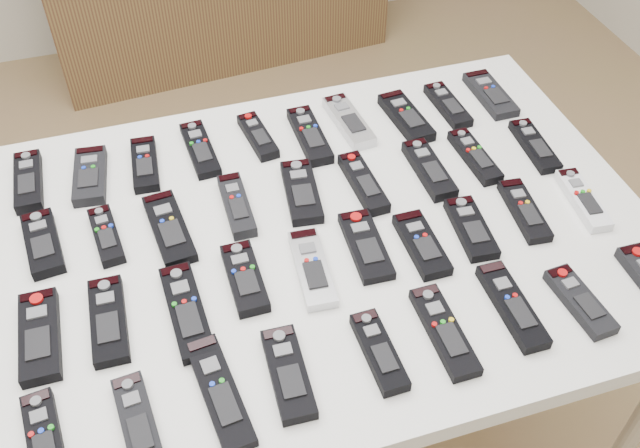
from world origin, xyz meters
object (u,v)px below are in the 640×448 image
object	(u,v)px
remote_2	(145,164)
remote_18	(535,146)
remote_3	(200,149)
remote_29	(45,440)
remote_31	(220,392)
remote_14	(302,192)
remote_9	(490,94)
remote_24	(366,246)
remote_30	(138,423)
table	(320,252)
remote_5	(310,136)
remote_7	(406,117)
remote_8	(448,105)
remote_16	(429,169)
remote_15	(363,183)
remote_35	(512,306)
remote_4	(258,136)
remote_22	(245,278)
remote_13	(237,205)
remote_28	(583,200)
remote_26	(471,228)
remote_17	(475,156)
remote_27	(524,211)
remote_19	(40,336)
remote_10	(43,243)
remote_11	(106,236)
remote_36	(580,301)
remote_23	(312,268)
remote_21	(187,311)
remote_0	(28,181)
remote_1	(90,176)
remote_33	(379,352)
remote_25	(422,244)
remote_32	(288,373)
remote_20	(108,320)
remote_34	(444,331)
remote_12	(169,228)

from	to	relation	value
remote_2	remote_18	distance (m)	0.81
remote_3	remote_29	bearing A→B (deg)	-122.91
remote_31	remote_14	bearing A→B (deg)	51.78
remote_9	remote_24	xyz separation A→B (m)	(-0.43, -0.36, -0.00)
remote_30	table	bearing A→B (deg)	33.68
remote_5	remote_29	size ratio (longest dim) A/B	1.13
remote_7	remote_30	world-z (taller)	remote_7
remote_8	remote_16	distance (m)	0.23
remote_15	remote_35	world-z (taller)	remote_15
remote_4	remote_24	distance (m)	0.38
remote_5	remote_22	size ratio (longest dim) A/B	1.17
remote_8	remote_13	xyz separation A→B (m)	(-0.52, -0.18, 0.00)
remote_2	remote_28	world-z (taller)	same
remote_26	remote_31	world-z (taller)	same
remote_17	remote_27	world-z (taller)	remote_17
remote_18	remote_26	bearing A→B (deg)	-138.62
remote_30	remote_19	bearing A→B (deg)	117.62
remote_10	remote_26	bearing A→B (deg)	-20.61
remote_16	remote_22	xyz separation A→B (m)	(-0.42, -0.17, 0.00)
remote_11	remote_36	xyz separation A→B (m)	(0.75, -0.39, 0.00)
remote_19	remote_30	bearing A→B (deg)	-56.34
table	remote_27	bearing A→B (deg)	-10.65
remote_23	remote_27	bearing A→B (deg)	7.09
remote_21	remote_30	distance (m)	0.21
remote_0	remote_4	world-z (taller)	remote_0
remote_1	remote_16	distance (m)	0.68
remote_14	remote_33	xyz separation A→B (m)	(0.01, -0.40, 0.00)
remote_31	remote_18	bearing A→B (deg)	20.69
remote_25	remote_36	bearing A→B (deg)	-44.50
table	remote_16	world-z (taller)	remote_16
remote_11	remote_26	bearing A→B (deg)	-21.55
remote_21	remote_32	world-z (taller)	remote_32
remote_27	remote_18	bearing A→B (deg)	61.17
remote_1	remote_7	xyz separation A→B (m)	(0.68, -0.01, 0.00)
remote_28	remote_14	bearing A→B (deg)	166.28
remote_20	remote_18	bearing A→B (deg)	13.92
remote_7	remote_26	distance (m)	0.35
remote_2	remote_31	world-z (taller)	same
remote_7	remote_8	size ratio (longest dim) A/B	1.10
remote_1	remote_5	size ratio (longest dim) A/B	0.87
remote_26	remote_34	world-z (taller)	same
table	remote_9	bearing A→B (deg)	30.22
remote_16	remote_3	bearing A→B (deg)	154.25
remote_4	remote_22	xyz separation A→B (m)	(-0.12, -0.38, 0.00)
remote_5	remote_28	xyz separation A→B (m)	(0.45, -0.35, -0.00)
remote_8	remote_25	size ratio (longest dim) A/B	1.01
remote_8	remote_10	distance (m)	0.90
remote_32	remote_34	distance (m)	0.26
remote_12	remote_33	world-z (taller)	remote_33
remote_5	remote_32	distance (m)	0.59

